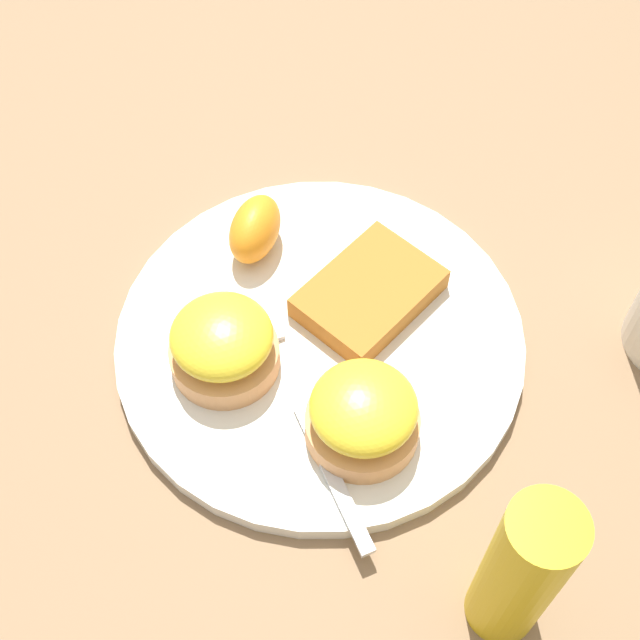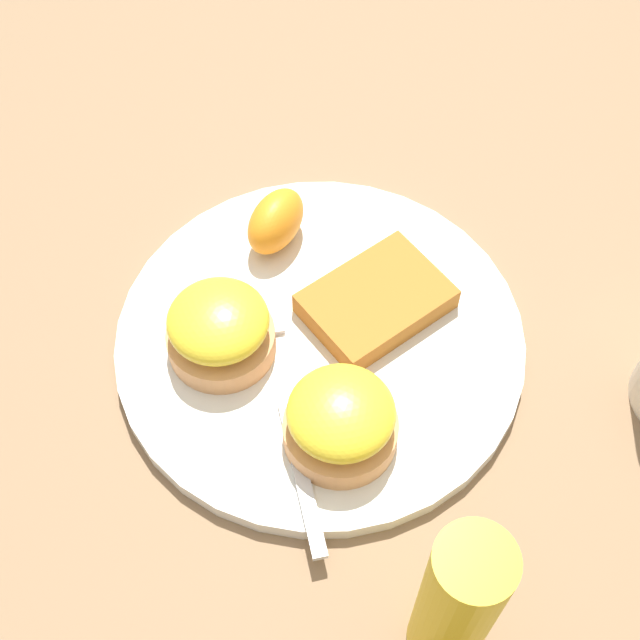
{
  "view_description": "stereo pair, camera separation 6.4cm",
  "coord_description": "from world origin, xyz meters",
  "px_view_note": "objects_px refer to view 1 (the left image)",
  "views": [
    {
      "loc": [
        -0.22,
        -0.27,
        0.57
      ],
      "look_at": [
        0.0,
        0.0,
        0.03
      ],
      "focal_mm": 50.0,
      "sensor_mm": 36.0,
      "label": 1
    },
    {
      "loc": [
        -0.17,
        -0.31,
        0.57
      ],
      "look_at": [
        0.0,
        0.0,
        0.03
      ],
      "focal_mm": 50.0,
      "sensor_mm": 36.0,
      "label": 2
    }
  ],
  "objects_px": {
    "fork": "(295,397)",
    "hashbrown_patty": "(365,290)",
    "orange_wedge": "(255,229)",
    "sandwich_benedict_right": "(363,415)",
    "condiment_bottle": "(521,572)",
    "sandwich_benedict_left": "(223,345)"
  },
  "relations": [
    {
      "from": "fork",
      "to": "orange_wedge",
      "type": "bearing_deg",
      "value": 63.73
    },
    {
      "from": "sandwich_benedict_right",
      "to": "condiment_bottle",
      "type": "bearing_deg",
      "value": -93.88
    },
    {
      "from": "orange_wedge",
      "to": "condiment_bottle",
      "type": "xyz_separation_m",
      "value": [
        -0.05,
        -0.32,
        0.04
      ]
    },
    {
      "from": "sandwich_benedict_right",
      "to": "condiment_bottle",
      "type": "relative_size",
      "value": 0.53
    },
    {
      "from": "sandwich_benedict_left",
      "to": "orange_wedge",
      "type": "xyz_separation_m",
      "value": [
        0.08,
        0.07,
        -0.0
      ]
    },
    {
      "from": "sandwich_benedict_left",
      "to": "sandwich_benedict_right",
      "type": "distance_m",
      "value": 0.11
    },
    {
      "from": "sandwich_benedict_left",
      "to": "orange_wedge",
      "type": "distance_m",
      "value": 0.11
    },
    {
      "from": "orange_wedge",
      "to": "sandwich_benedict_right",
      "type": "bearing_deg",
      "value": -103.83
    },
    {
      "from": "fork",
      "to": "hashbrown_patty",
      "type": "bearing_deg",
      "value": 19.55
    },
    {
      "from": "sandwich_benedict_left",
      "to": "orange_wedge",
      "type": "relative_size",
      "value": 1.31
    },
    {
      "from": "orange_wedge",
      "to": "condiment_bottle",
      "type": "bearing_deg",
      "value": -99.41
    },
    {
      "from": "sandwich_benedict_left",
      "to": "hashbrown_patty",
      "type": "distance_m",
      "value": 0.12
    },
    {
      "from": "fork",
      "to": "sandwich_benedict_right",
      "type": "bearing_deg",
      "value": -69.43
    },
    {
      "from": "fork",
      "to": "sandwich_benedict_left",
      "type": "bearing_deg",
      "value": 110.33
    },
    {
      "from": "sandwich_benedict_right",
      "to": "condiment_bottle",
      "type": "xyz_separation_m",
      "value": [
        -0.01,
        -0.14,
        0.03
      ]
    },
    {
      "from": "sandwich_benedict_right",
      "to": "condiment_bottle",
      "type": "height_order",
      "value": "condiment_bottle"
    },
    {
      "from": "condiment_bottle",
      "to": "fork",
      "type": "bearing_deg",
      "value": 92.64
    },
    {
      "from": "sandwich_benedict_right",
      "to": "fork",
      "type": "distance_m",
      "value": 0.06
    },
    {
      "from": "sandwich_benedict_left",
      "to": "condiment_bottle",
      "type": "bearing_deg",
      "value": -83.29
    },
    {
      "from": "orange_wedge",
      "to": "fork",
      "type": "bearing_deg",
      "value": -116.27
    },
    {
      "from": "condiment_bottle",
      "to": "hashbrown_patty",
      "type": "bearing_deg",
      "value": 69.2
    },
    {
      "from": "orange_wedge",
      "to": "fork",
      "type": "relative_size",
      "value": 0.28
    }
  ]
}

